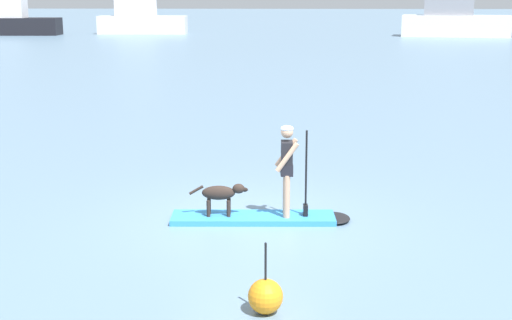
# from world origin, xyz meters

# --- Properties ---
(ground_plane) EXTENTS (400.00, 400.00, 0.00)m
(ground_plane) POSITION_xyz_m (0.00, 0.00, 0.00)
(ground_plane) COLOR slate
(paddleboard) EXTENTS (3.28, 0.87, 0.10)m
(paddleboard) POSITION_xyz_m (0.23, 0.01, 0.05)
(paddleboard) COLOR #338CD8
(paddleboard) RESTS_ON ground_plane
(person_paddler) EXTENTS (0.61, 0.49, 1.66)m
(person_paddler) POSITION_xyz_m (0.62, 0.03, 1.05)
(person_paddler) COLOR tan
(person_paddler) RESTS_ON paddleboard
(dog) EXTENTS (1.07, 0.25, 0.59)m
(dog) POSITION_xyz_m (-0.58, -0.03, 0.50)
(dog) COLOR #2D231E
(dog) RESTS_ON paddleboard
(moored_boat_starboard) EXTENTS (9.85, 3.45, 4.18)m
(moored_boat_starboard) POSITION_xyz_m (-28.22, 59.81, 1.34)
(moored_boat_starboard) COLOR black
(moored_boat_starboard) RESTS_ON ground_plane
(moored_boat_far_port) EXTENTS (9.25, 2.87, 9.80)m
(moored_boat_far_port) POSITION_xyz_m (-15.30, 62.64, 1.46)
(moored_boat_far_port) COLOR silver
(moored_boat_far_port) RESTS_ON ground_plane
(moored_boat_port) EXTENTS (10.71, 5.29, 9.16)m
(moored_boat_port) POSITION_xyz_m (16.39, 59.36, 1.42)
(moored_boat_port) COLOR white
(moored_boat_port) RESTS_ON ground_plane
(marker_buoy) EXTENTS (0.46, 0.46, 0.96)m
(marker_buoy) POSITION_xyz_m (0.38, -3.84, 0.23)
(marker_buoy) COLOR orange
(marker_buoy) RESTS_ON ground_plane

